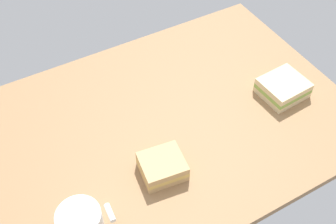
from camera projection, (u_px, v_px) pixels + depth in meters
tabletop at (168, 123)px, 101.87cm from camera, size 90.00×64.00×2.00cm
sandwich_main at (162, 167)px, 89.46cm from camera, size 10.36×9.56×4.40cm
sandwich_side at (283, 88)px, 105.38cm from camera, size 11.54×10.51×4.40cm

